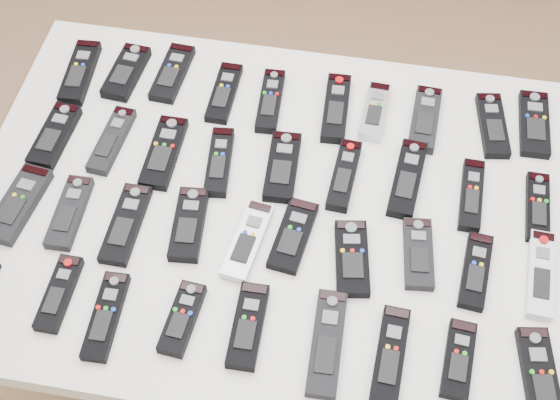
% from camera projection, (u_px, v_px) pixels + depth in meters
% --- Properties ---
extents(ground, '(4.00, 4.00, 0.00)m').
position_uv_depth(ground, '(258.00, 316.00, 2.28)').
color(ground, '#9A7B4E').
rests_on(ground, ground).
extents(table, '(1.25, 0.88, 0.78)m').
position_uv_depth(table, '(280.00, 222.00, 1.60)').
color(table, white).
rests_on(table, ground).
extents(remote_0, '(0.07, 0.19, 0.02)m').
position_uv_depth(remote_0, '(80.00, 72.00, 1.75)').
color(remote_0, black).
rests_on(remote_0, table).
extents(remote_1, '(0.07, 0.16, 0.02)m').
position_uv_depth(remote_1, '(126.00, 72.00, 1.75)').
color(remote_1, black).
rests_on(remote_1, table).
extents(remote_2, '(0.07, 0.17, 0.02)m').
position_uv_depth(remote_2, '(172.00, 73.00, 1.75)').
color(remote_2, black).
rests_on(remote_2, table).
extents(remote_3, '(0.05, 0.17, 0.02)m').
position_uv_depth(remote_3, '(224.00, 93.00, 1.72)').
color(remote_3, black).
rests_on(remote_3, table).
extents(remote_4, '(0.05, 0.17, 0.02)m').
position_uv_depth(remote_4, '(270.00, 101.00, 1.70)').
color(remote_4, black).
rests_on(remote_4, table).
extents(remote_5, '(0.06, 0.19, 0.02)m').
position_uv_depth(remote_5, '(336.00, 108.00, 1.69)').
color(remote_5, black).
rests_on(remote_5, table).
extents(remote_6, '(0.06, 0.16, 0.02)m').
position_uv_depth(remote_6, '(375.00, 112.00, 1.68)').
color(remote_6, '#B7B7BC').
rests_on(remote_6, table).
extents(remote_7, '(0.06, 0.17, 0.02)m').
position_uv_depth(remote_7, '(425.00, 119.00, 1.67)').
color(remote_7, black).
rests_on(remote_7, table).
extents(remote_8, '(0.08, 0.18, 0.02)m').
position_uv_depth(remote_8, '(493.00, 125.00, 1.66)').
color(remote_8, black).
rests_on(remote_8, table).
extents(remote_9, '(0.06, 0.18, 0.02)m').
position_uv_depth(remote_9, '(534.00, 124.00, 1.66)').
color(remote_9, black).
rests_on(remote_9, table).
extents(remote_10, '(0.07, 0.17, 0.02)m').
position_uv_depth(remote_10, '(55.00, 136.00, 1.64)').
color(remote_10, black).
rests_on(remote_10, table).
extents(remote_11, '(0.06, 0.18, 0.02)m').
position_uv_depth(remote_11, '(112.00, 140.00, 1.64)').
color(remote_11, black).
rests_on(remote_11, table).
extents(remote_12, '(0.06, 0.18, 0.02)m').
position_uv_depth(remote_12, '(164.00, 152.00, 1.62)').
color(remote_12, black).
rests_on(remote_12, table).
extents(remote_13, '(0.06, 0.17, 0.02)m').
position_uv_depth(remote_13, '(219.00, 162.00, 1.60)').
color(remote_13, black).
rests_on(remote_13, table).
extents(remote_14, '(0.07, 0.17, 0.02)m').
position_uv_depth(remote_14, '(282.00, 167.00, 1.60)').
color(remote_14, black).
rests_on(remote_14, table).
extents(remote_15, '(0.05, 0.17, 0.02)m').
position_uv_depth(remote_15, '(344.00, 175.00, 1.58)').
color(remote_15, black).
rests_on(remote_15, table).
extents(remote_16, '(0.07, 0.19, 0.02)m').
position_uv_depth(remote_16, '(407.00, 179.00, 1.58)').
color(remote_16, black).
rests_on(remote_16, table).
extents(remote_17, '(0.05, 0.17, 0.02)m').
position_uv_depth(remote_17, '(471.00, 195.00, 1.55)').
color(remote_17, black).
rests_on(remote_17, table).
extents(remote_18, '(0.05, 0.16, 0.02)m').
position_uv_depth(remote_18, '(538.00, 207.00, 1.54)').
color(remote_18, black).
rests_on(remote_18, table).
extents(remote_19, '(0.08, 0.19, 0.02)m').
position_uv_depth(remote_19, '(19.00, 204.00, 1.54)').
color(remote_19, black).
rests_on(remote_19, table).
extents(remote_20, '(0.05, 0.17, 0.02)m').
position_uv_depth(remote_20, '(69.00, 212.00, 1.53)').
color(remote_20, black).
rests_on(remote_20, table).
extents(remote_21, '(0.06, 0.18, 0.02)m').
position_uv_depth(remote_21, '(126.00, 224.00, 1.51)').
color(remote_21, black).
rests_on(remote_21, table).
extents(remote_22, '(0.07, 0.17, 0.02)m').
position_uv_depth(remote_22, '(189.00, 224.00, 1.51)').
color(remote_22, black).
rests_on(remote_22, table).
extents(remote_23, '(0.07, 0.18, 0.02)m').
position_uv_depth(remote_23, '(248.00, 241.00, 1.49)').
color(remote_23, '#B7B7BC').
rests_on(remote_23, table).
extents(remote_24, '(0.08, 0.17, 0.02)m').
position_uv_depth(remote_24, '(293.00, 236.00, 1.50)').
color(remote_24, black).
rests_on(remote_24, table).
extents(remote_25, '(0.09, 0.17, 0.02)m').
position_uv_depth(remote_25, '(352.00, 258.00, 1.47)').
color(remote_25, black).
rests_on(remote_25, table).
extents(remote_26, '(0.07, 0.16, 0.02)m').
position_uv_depth(remote_26, '(418.00, 254.00, 1.48)').
color(remote_26, black).
rests_on(remote_26, table).
extents(remote_27, '(0.06, 0.16, 0.02)m').
position_uv_depth(remote_27, '(476.00, 271.00, 1.45)').
color(remote_27, black).
rests_on(remote_27, table).
extents(remote_28, '(0.06, 0.19, 0.02)m').
position_uv_depth(remote_28, '(541.00, 274.00, 1.45)').
color(remote_28, silver).
rests_on(remote_28, table).
extents(remote_30, '(0.04, 0.15, 0.02)m').
position_uv_depth(remote_30, '(59.00, 293.00, 1.43)').
color(remote_30, black).
rests_on(remote_30, table).
extents(remote_31, '(0.05, 0.17, 0.02)m').
position_uv_depth(remote_31, '(106.00, 316.00, 1.40)').
color(remote_31, black).
rests_on(remote_31, table).
extents(remote_32, '(0.06, 0.14, 0.02)m').
position_uv_depth(remote_32, '(182.00, 319.00, 1.40)').
color(remote_32, black).
rests_on(remote_32, table).
extents(remote_33, '(0.05, 0.16, 0.02)m').
position_uv_depth(remote_33, '(248.00, 326.00, 1.39)').
color(remote_33, black).
rests_on(remote_33, table).
extents(remote_34, '(0.06, 0.20, 0.02)m').
position_uv_depth(remote_34, '(327.00, 343.00, 1.37)').
color(remote_34, black).
rests_on(remote_34, table).
extents(remote_35, '(0.06, 0.19, 0.02)m').
position_uv_depth(remote_35, '(390.00, 356.00, 1.35)').
color(remote_35, black).
rests_on(remote_35, table).
extents(remote_36, '(0.06, 0.15, 0.02)m').
position_uv_depth(remote_36, '(459.00, 360.00, 1.35)').
color(remote_36, black).
rests_on(remote_36, table).
extents(remote_37, '(0.08, 0.20, 0.02)m').
position_uv_depth(remote_37, '(540.00, 381.00, 1.33)').
color(remote_37, black).
rests_on(remote_37, table).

